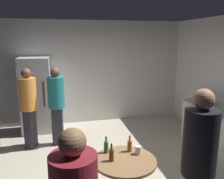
% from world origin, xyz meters
% --- Properties ---
extents(ground_plane, '(5.20, 5.20, 0.10)m').
position_xyz_m(ground_plane, '(0.00, 0.00, -0.05)').
color(ground_plane, '#B2A893').
extents(wall_back, '(5.32, 0.06, 2.70)m').
position_xyz_m(wall_back, '(0.00, 2.63, 1.35)').
color(wall_back, silver).
rests_on(wall_back, ground_plane).
extents(refrigerator, '(0.70, 0.68, 1.80)m').
position_xyz_m(refrigerator, '(-1.28, 2.20, 0.90)').
color(refrigerator, silver).
rests_on(refrigerator, ground_plane).
extents(kitchen_counter, '(0.64, 1.66, 0.90)m').
position_xyz_m(kitchen_counter, '(2.28, 0.25, 0.45)').
color(kitchen_counter, beige).
rests_on(kitchen_counter, ground_plane).
extents(kettle, '(0.24, 0.17, 0.18)m').
position_xyz_m(kettle, '(2.23, 0.50, 0.97)').
color(kettle, '#B2B2B7').
rests_on(kettle, kitchen_counter).
extents(foreground_table, '(0.80, 0.80, 0.73)m').
position_xyz_m(foreground_table, '(0.05, -0.96, 0.63)').
color(foreground_table, olive).
rests_on(foreground_table, ground_plane).
extents(beer_bottle_amber, '(0.06, 0.06, 0.23)m').
position_xyz_m(beer_bottle_amber, '(0.17, -0.75, 0.82)').
color(beer_bottle_amber, '#8C5919').
rests_on(beer_bottle_amber, foreground_table).
extents(beer_bottle_brown, '(0.06, 0.06, 0.23)m').
position_xyz_m(beer_bottle_brown, '(-0.12, -0.95, 0.82)').
color(beer_bottle_brown, '#593314').
rests_on(beer_bottle_brown, foreground_table).
extents(beer_bottle_green, '(0.06, 0.06, 0.23)m').
position_xyz_m(beer_bottle_green, '(-0.14, -0.72, 0.82)').
color(beer_bottle_green, '#26662D').
rests_on(beer_bottle_green, foreground_table).
extents(plastic_cup_white, '(0.08, 0.08, 0.11)m').
position_xyz_m(plastic_cup_white, '(0.26, -0.85, 0.79)').
color(plastic_cup_white, white).
rests_on(plastic_cup_white, foreground_table).
extents(person_in_black_shirt, '(0.48, 0.48, 1.77)m').
position_xyz_m(person_in_black_shirt, '(0.63, -1.64, 1.04)').
color(person_in_black_shirt, '#2D2D38').
rests_on(person_in_black_shirt, ground_plane).
extents(person_in_teal_shirt, '(0.38, 0.38, 1.66)m').
position_xyz_m(person_in_teal_shirt, '(-0.79, 1.29, 0.97)').
color(person_in_teal_shirt, '#2D2D38').
rests_on(person_in_teal_shirt, ground_plane).
extents(person_in_orange_shirt, '(0.46, 0.46, 1.67)m').
position_xyz_m(person_in_orange_shirt, '(-1.34, 1.25, 0.98)').
color(person_in_orange_shirt, '#2D2D38').
rests_on(person_in_orange_shirt, ground_plane).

